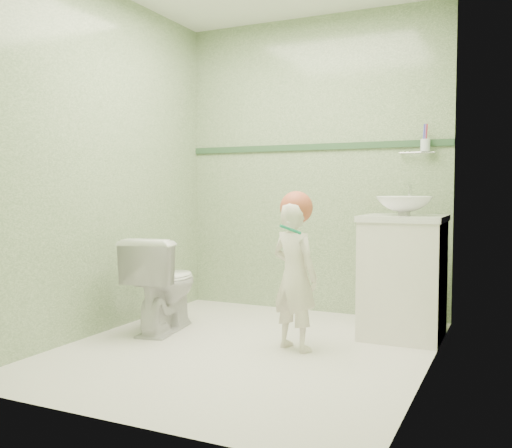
% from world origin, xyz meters
% --- Properties ---
extents(ground, '(2.50, 2.50, 0.00)m').
position_xyz_m(ground, '(0.00, 0.00, 0.00)').
color(ground, silver).
rests_on(ground, ground).
extents(room_shell, '(2.50, 2.54, 2.40)m').
position_xyz_m(room_shell, '(0.00, 0.00, 1.20)').
color(room_shell, gray).
rests_on(room_shell, ground).
extents(trim_stripe, '(2.20, 0.02, 0.05)m').
position_xyz_m(trim_stripe, '(0.00, 1.24, 1.35)').
color(trim_stripe, '#325536').
rests_on(trim_stripe, room_shell).
extents(vanity, '(0.52, 0.50, 0.80)m').
position_xyz_m(vanity, '(0.84, 0.70, 0.40)').
color(vanity, white).
rests_on(vanity, ground).
extents(counter, '(0.54, 0.52, 0.04)m').
position_xyz_m(counter, '(0.84, 0.70, 0.81)').
color(counter, white).
rests_on(counter, vanity).
extents(basin, '(0.37, 0.37, 0.13)m').
position_xyz_m(basin, '(0.84, 0.70, 0.89)').
color(basin, white).
rests_on(basin, counter).
extents(faucet, '(0.03, 0.13, 0.18)m').
position_xyz_m(faucet, '(0.84, 0.89, 0.97)').
color(faucet, silver).
rests_on(faucet, counter).
extents(cup_holder, '(0.26, 0.07, 0.21)m').
position_xyz_m(cup_holder, '(0.89, 1.18, 1.33)').
color(cup_holder, silver).
rests_on(cup_holder, room_shell).
extents(toilet, '(0.48, 0.71, 0.67)m').
position_xyz_m(toilet, '(-0.74, 0.18, 0.34)').
color(toilet, white).
rests_on(toilet, ground).
extents(toddler, '(0.39, 0.33, 0.93)m').
position_xyz_m(toddler, '(0.28, 0.12, 0.46)').
color(toddler, white).
rests_on(toddler, ground).
extents(hair_cap, '(0.21, 0.21, 0.21)m').
position_xyz_m(hair_cap, '(0.28, 0.14, 0.89)').
color(hair_cap, '#C05639').
rests_on(hair_cap, toddler).
extents(teal_toothbrush, '(0.11, 0.14, 0.08)m').
position_xyz_m(teal_toothbrush, '(0.31, -0.02, 0.77)').
color(teal_toothbrush, '#13865B').
rests_on(teal_toothbrush, toddler).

